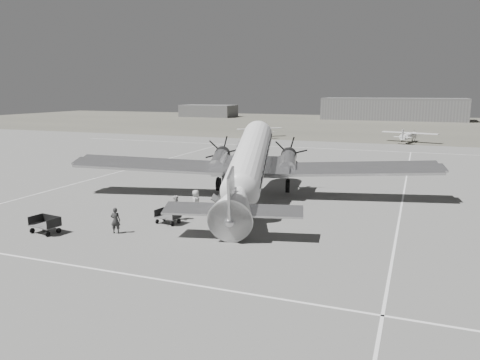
% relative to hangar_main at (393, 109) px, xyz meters
% --- Properties ---
extents(ground, '(260.00, 260.00, 0.00)m').
position_rel_hangar_main_xyz_m(ground, '(-5.00, -120.00, -3.30)').
color(ground, slate).
rests_on(ground, ground).
extents(taxi_line_near, '(60.00, 0.15, 0.01)m').
position_rel_hangar_main_xyz_m(taxi_line_near, '(-5.00, -134.00, -3.29)').
color(taxi_line_near, silver).
rests_on(taxi_line_near, ground).
extents(taxi_line_right, '(0.15, 80.00, 0.01)m').
position_rel_hangar_main_xyz_m(taxi_line_right, '(7.00, -120.00, -3.29)').
color(taxi_line_right, silver).
rests_on(taxi_line_right, ground).
extents(taxi_line_left, '(0.15, 60.00, 0.01)m').
position_rel_hangar_main_xyz_m(taxi_line_left, '(-23.00, -110.00, -3.29)').
color(taxi_line_left, silver).
rests_on(taxi_line_left, ground).
extents(taxi_line_horizon, '(90.00, 0.15, 0.01)m').
position_rel_hangar_main_xyz_m(taxi_line_horizon, '(-5.00, -80.00, -3.29)').
color(taxi_line_horizon, silver).
rests_on(taxi_line_horizon, ground).
extents(grass_infield, '(260.00, 90.00, 0.01)m').
position_rel_hangar_main_xyz_m(grass_infield, '(-5.00, -25.00, -3.30)').
color(grass_infield, '#575449').
rests_on(grass_infield, ground).
extents(hangar_main, '(42.00, 14.00, 6.60)m').
position_rel_hangar_main_xyz_m(hangar_main, '(0.00, 0.00, 0.00)').
color(hangar_main, slate).
rests_on(hangar_main, ground).
extents(shed_secondary, '(18.00, 10.00, 4.00)m').
position_rel_hangar_main_xyz_m(shed_secondary, '(-60.00, -5.00, -1.30)').
color(shed_secondary, '#545454').
rests_on(shed_secondary, ground).
extents(dc3_airliner, '(35.65, 28.60, 5.97)m').
position_rel_hangar_main_xyz_m(dc3_airliner, '(-4.62, -117.67, -0.31)').
color(dc3_airliner, silver).
rests_on(dc3_airliner, ground).
extents(light_plane_left, '(11.91, 11.77, 1.92)m').
position_rel_hangar_main_xyz_m(light_plane_left, '(-20.76, -65.98, -2.34)').
color(light_plane_left, silver).
rests_on(light_plane_left, ground).
extents(light_plane_right, '(11.22, 9.93, 1.99)m').
position_rel_hangar_main_xyz_m(light_plane_right, '(6.33, -66.17, -2.31)').
color(light_plane_right, silver).
rests_on(light_plane_right, ground).
extents(baggage_cart_near, '(1.84, 1.43, 0.95)m').
position_rel_hangar_main_xyz_m(baggage_cart_near, '(-7.68, -125.40, -2.83)').
color(baggage_cart_near, '#545454').
rests_on(baggage_cart_near, ground).
extents(baggage_cart_far, '(2.08, 1.61, 1.07)m').
position_rel_hangar_main_xyz_m(baggage_cart_far, '(-13.87, -130.09, -2.76)').
color(baggage_cart_far, '#545454').
rests_on(baggage_cart_far, ground).
extents(ground_crew, '(0.71, 0.59, 1.68)m').
position_rel_hangar_main_xyz_m(ground_crew, '(-9.66, -128.52, -2.46)').
color(ground_crew, '#282828').
rests_on(ground_crew, ground).
extents(ramp_agent, '(0.84, 0.98, 1.76)m').
position_rel_hangar_main_xyz_m(ramp_agent, '(-7.55, -124.38, -2.42)').
color(ramp_agent, silver).
rests_on(ramp_agent, ground).
extents(passenger, '(0.77, 1.00, 1.82)m').
position_rel_hangar_main_xyz_m(passenger, '(-6.96, -122.58, -2.39)').
color(passenger, '#ABABA9').
rests_on(passenger, ground).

